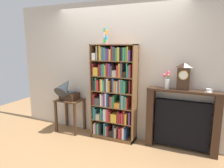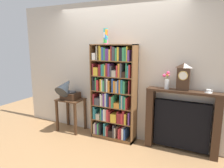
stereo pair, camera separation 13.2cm
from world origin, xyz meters
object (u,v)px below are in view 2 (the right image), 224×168
Objects in this scene: bookshelf at (113,94)px; gramophone at (67,89)px; fireplace_mantel at (181,122)px; mantel_clock at (183,77)px; cup_stack at (106,36)px; flower_vase at (167,81)px; teacup_with_saucer at (209,91)px; side_table_left at (71,107)px.

bookshelf is 3.49× the size of gramophone.
fireplace_mantel is 0.77m from mantel_clock.
cup_stack is 1.51m from mantel_clock.
fireplace_mantel is 0.73m from flower_vase.
flower_vase is 0.65m from teacup_with_saucer.
flower_vase is (1.11, 0.08, -0.74)m from cup_stack.
gramophone is at bearing -175.02° from mantel_clock.
cup_stack is (-0.14, -0.02, 1.06)m from bookshelf.
mantel_clock is at bearing 4.98° from gramophone.
cup_stack reaches higher than fireplace_mantel.
teacup_with_saucer is at bearing 0.34° from mantel_clock.
cup_stack is 1.33m from gramophone.
flower_vase is at bearing 179.25° from mantel_clock.
gramophone is (-0.96, -0.14, 0.02)m from bookshelf.
fireplace_mantel is 3.93× the size of flower_vase.
cup_stack reaches higher than teacup_with_saucer.
gramophone is 2.25m from fireplace_mantel.
cup_stack is at bearing 1.72° from side_table_left.
gramophone is 1.72× the size of flower_vase.
mantel_clock is at bearing -0.75° from flower_vase.
fireplace_mantel is at bearing 51.02° from mantel_clock.
cup_stack is at bearing -176.09° from flower_vase.
side_table_left is 1.32× the size of gramophone.
mantel_clock reaches higher than teacup_with_saucer.
gramophone reaches higher than fireplace_mantel.
fireplace_mantel is at bearing 3.68° from flower_vase.
mantel_clock is 0.43m from teacup_with_saucer.
bookshelf is at bearing 8.41° from gramophone.
cup_stack is 0.23× the size of fireplace_mantel.
gramophone is at bearing -171.59° from bookshelf.
flower_vase reaches higher than fireplace_mantel.
bookshelf is 2.64× the size of side_table_left.
cup_stack is 0.92× the size of flower_vase.
mantel_clock is (1.23, 0.05, 0.41)m from bookshelf.
teacup_with_saucer is at bearing 1.80° from bookshelf.
gramophone is (-0.82, -0.12, -1.03)m from cup_stack.
side_table_left is at bearing -178.28° from cup_stack.
gramophone reaches higher than side_table_left.
gramophone is at bearing -174.26° from flower_vase.
mantel_clock reaches higher than fireplace_mantel.
side_table_left is 1.54× the size of mantel_clock.
gramophone is at bearing -171.82° from cup_stack.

